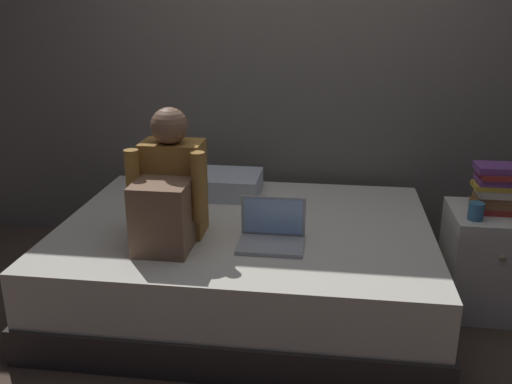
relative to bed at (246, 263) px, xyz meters
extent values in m
plane|color=#47382D|center=(0.20, -0.30, -0.23)|extent=(8.00, 8.00, 0.00)
cube|color=slate|center=(0.20, 0.90, 1.12)|extent=(5.60, 0.10, 2.70)
cube|color=#332D2B|center=(0.00, 0.00, -0.14)|extent=(2.00, 1.50, 0.19)
cube|color=beige|center=(0.00, 0.00, 0.10)|extent=(1.96, 1.46, 0.28)
cube|color=beige|center=(1.30, 0.10, 0.05)|extent=(0.44, 0.44, 0.56)
sphere|color=gray|center=(1.30, -0.12, 0.17)|extent=(0.04, 0.04, 0.04)
cube|color=olive|center=(-0.34, -0.17, 0.48)|extent=(0.30, 0.20, 0.48)
sphere|color=brown|center=(-0.34, -0.20, 0.80)|extent=(0.18, 0.18, 0.18)
cube|color=brown|center=(-0.34, -0.39, 0.41)|extent=(0.26, 0.24, 0.34)
cylinder|color=olive|center=(-0.50, -0.31, 0.54)|extent=(0.07, 0.07, 0.34)
cylinder|color=olive|center=(-0.18, -0.31, 0.54)|extent=(0.07, 0.07, 0.34)
cube|color=#9EA0A5|center=(0.17, -0.29, 0.25)|extent=(0.32, 0.22, 0.02)
cube|color=#9EA0A5|center=(0.17, -0.18, 0.36)|extent=(0.32, 0.01, 0.20)
cube|color=#8CB2EA|center=(0.17, -0.19, 0.36)|extent=(0.29, 0.00, 0.18)
cube|color=silver|center=(-0.26, 0.45, 0.30)|extent=(0.56, 0.36, 0.13)
cube|color=#9E2D28|center=(1.29, 0.10, 0.34)|extent=(0.18, 0.13, 0.03)
cube|color=brown|center=(1.28, 0.11, 0.37)|extent=(0.21, 0.14, 0.02)
cube|color=brown|center=(1.29, 0.11, 0.40)|extent=(0.20, 0.13, 0.03)
cube|color=beige|center=(1.28, 0.10, 0.44)|extent=(0.18, 0.13, 0.04)
cube|color=gold|center=(1.28, 0.10, 0.47)|extent=(0.23, 0.13, 0.03)
cube|color=#703D84|center=(1.30, 0.11, 0.50)|extent=(0.22, 0.16, 0.03)
cube|color=#9E2D28|center=(1.30, 0.10, 0.53)|extent=(0.21, 0.16, 0.03)
cube|color=#703D84|center=(1.28, 0.11, 0.56)|extent=(0.20, 0.16, 0.04)
cylinder|color=teal|center=(1.17, -0.02, 0.37)|extent=(0.08, 0.08, 0.09)
camera|label=1|loc=(0.43, -2.76, 1.38)|focal=39.42mm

